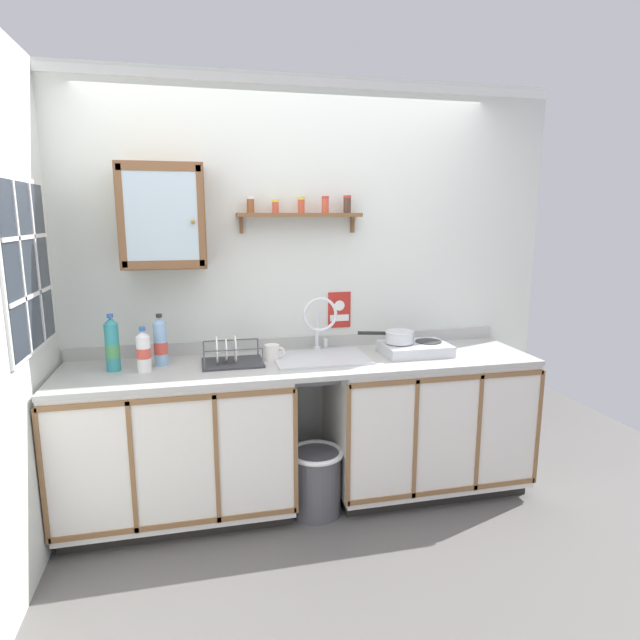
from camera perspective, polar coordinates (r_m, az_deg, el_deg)
name	(u,v)px	position (r m, az deg, el deg)	size (l,w,h in m)	color
floor	(317,530)	(3.26, -0.30, -21.74)	(5.86, 5.86, 0.00)	#565451
back_wall	(294,287)	(3.44, -2.85, 3.58)	(3.46, 0.07, 2.61)	silver
lower_cabinet_run	(178,445)	(3.30, -15.13, -12.93)	(1.32, 0.65, 0.88)	black
lower_cabinet_run_right	(425,422)	(3.58, 11.24, -10.78)	(1.25, 0.65, 0.88)	black
countertop	(305,363)	(3.19, -1.68, -4.69)	(2.82, 0.67, 0.03)	#B2B2AD
backsplash	(295,343)	(3.47, -2.69, -2.46)	(2.82, 0.02, 0.08)	#B2B2AD
sink	(321,358)	(3.25, 0.08, -4.12)	(0.57, 0.44, 0.48)	silver
hot_plate_stove	(415,348)	(3.39, 10.24, -3.05)	(0.41, 0.30, 0.07)	silver
saucepan	(399,336)	(3.35, 8.49, -1.75)	(0.35, 0.18, 0.08)	silver
bottle_opaque_white_0	(144,352)	(3.10, -18.51, -3.25)	(0.08, 0.08, 0.26)	white
bottle_water_blue_1	(160,343)	(3.20, -16.85, -2.35)	(0.08, 0.08, 0.30)	#8CB7E0
bottle_detergent_teal_2	(112,346)	(3.17, -21.53, -2.58)	(0.08, 0.08, 0.33)	teal
dish_rack	(231,358)	(3.16, -9.63, -4.09)	(0.36, 0.27, 0.17)	#333338
mug	(272,352)	(3.20, -5.16, -3.51)	(0.12, 0.09, 0.10)	white
wall_cabinet	(163,216)	(3.21, -16.61, 10.67)	(0.47, 0.28, 0.59)	brown
spice_shelf	(301,213)	(3.32, -2.08, 11.51)	(0.77, 0.14, 0.23)	brown
warning_sign	(339,310)	(3.50, 2.10, 1.07)	(0.15, 0.01, 0.24)	#B2261E
window	(27,267)	(3.00, -29.10, 5.06)	(0.03, 0.74, 0.86)	#262D38
trash_bin	(316,480)	(3.31, -0.42, -16.91)	(0.33, 0.33, 0.40)	#4C4C51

